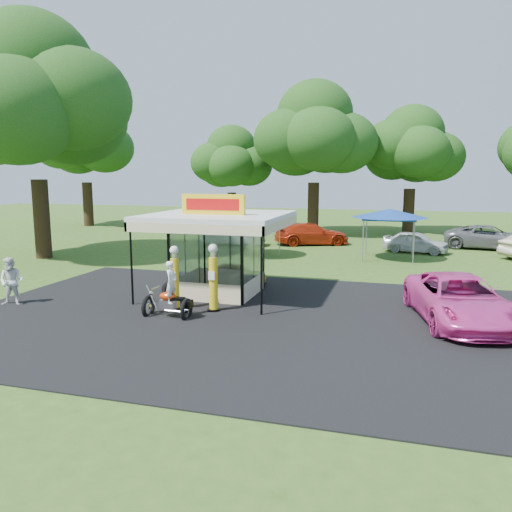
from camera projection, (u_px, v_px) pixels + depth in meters
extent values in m
plane|color=#315119|center=(223.00, 335.00, 15.48)|extent=(120.00, 120.00, 0.00)
cube|color=black|center=(243.00, 317.00, 17.38)|extent=(20.00, 14.00, 0.04)
cube|color=white|center=(219.00, 294.00, 20.77)|extent=(3.00, 3.00, 0.06)
cube|color=white|center=(218.00, 216.00, 20.25)|extent=(5.40, 5.40, 0.18)
cube|color=yellow|center=(213.00, 204.00, 19.70)|extent=(2.60, 0.25, 0.80)
cube|color=red|center=(212.00, 204.00, 19.57)|extent=(2.21, 0.02, 0.45)
cylinder|color=black|center=(131.00, 264.00, 18.80)|extent=(0.08, 0.08, 3.20)
cylinder|color=black|center=(262.00, 271.00, 17.40)|extent=(0.08, 0.08, 3.20)
cylinder|color=black|center=(176.00, 308.00, 18.42)|extent=(0.45, 0.45, 0.10)
cylinder|color=yellow|center=(175.00, 283.00, 18.27)|extent=(0.30, 0.30, 1.82)
cylinder|color=silver|center=(174.00, 256.00, 18.11)|extent=(0.20, 0.20, 0.20)
sphere|color=white|center=(174.00, 250.00, 18.07)|extent=(0.32, 0.32, 0.32)
cube|color=white|center=(173.00, 276.00, 18.05)|extent=(0.22, 0.02, 0.30)
cylinder|color=black|center=(214.00, 310.00, 18.17)|extent=(0.46, 0.46, 0.11)
cylinder|color=yellow|center=(213.00, 283.00, 18.01)|extent=(0.32, 0.32, 1.90)
cylinder|color=silver|center=(213.00, 254.00, 17.84)|extent=(0.21, 0.21, 0.21)
sphere|color=white|center=(213.00, 249.00, 17.81)|extent=(0.34, 0.34, 0.34)
cube|color=white|center=(211.00, 276.00, 17.78)|extent=(0.23, 0.02, 0.32)
torus|color=black|center=(148.00, 307.00, 17.58)|extent=(0.17, 0.83, 0.82)
torus|color=black|center=(186.00, 310.00, 17.16)|extent=(0.17, 0.83, 0.82)
cube|color=silver|center=(168.00, 304.00, 17.33)|extent=(0.54, 0.28, 0.29)
ellipsoid|color=red|center=(168.00, 296.00, 17.29)|extent=(0.63, 0.35, 0.29)
cube|color=black|center=(177.00, 299.00, 17.20)|extent=(0.54, 0.26, 0.10)
cube|color=black|center=(187.00, 304.00, 17.12)|extent=(0.35, 0.34, 0.27)
cylinder|color=silver|center=(152.00, 297.00, 17.48)|extent=(0.43, 0.07, 0.87)
cylinder|color=silver|center=(155.00, 288.00, 17.39)|extent=(0.06, 0.59, 0.05)
sphere|color=silver|center=(151.00, 293.00, 17.47)|extent=(0.16, 0.16, 0.16)
imported|color=white|center=(171.00, 282.00, 17.16)|extent=(0.36, 0.54, 1.47)
torus|color=black|center=(170.00, 290.00, 20.04)|extent=(0.72, 0.45, 0.69)
torus|color=black|center=(169.00, 290.00, 20.20)|extent=(0.71, 0.43, 0.69)
imported|color=yellow|center=(236.00, 273.00, 22.78)|extent=(2.82, 1.13, 0.96)
imported|color=#E83FA3|center=(459.00, 300.00, 16.69)|extent=(3.79, 6.16, 1.59)
imported|color=white|center=(11.00, 281.00, 18.93)|extent=(1.06, 0.92, 1.85)
imported|color=silver|center=(234.00, 235.00, 35.30)|extent=(4.57, 2.15, 1.45)
imported|color=#B3290D|center=(312.00, 234.00, 35.66)|extent=(5.72, 4.08, 1.54)
imported|color=silver|center=(416.00, 242.00, 31.94)|extent=(4.34, 2.59, 1.38)
imported|color=slate|center=(489.00, 237.00, 33.55)|extent=(6.09, 3.59, 1.59)
cylinder|color=gray|center=(235.00, 234.00, 32.11)|extent=(0.06, 0.06, 2.31)
cylinder|color=gray|center=(275.00, 236.00, 31.37)|extent=(0.06, 0.06, 2.31)
cylinder|color=gray|center=(220.00, 239.00, 29.57)|extent=(0.06, 0.06, 2.31)
cylinder|color=gray|center=(264.00, 241.00, 28.83)|extent=(0.06, 0.06, 2.31)
cube|color=navy|center=(249.00, 218.00, 30.28)|extent=(2.89, 2.89, 0.12)
cone|color=navy|center=(249.00, 213.00, 30.23)|extent=(4.16, 4.16, 0.48)
cylinder|color=gray|center=(366.00, 236.00, 30.98)|extent=(0.06, 0.06, 2.37)
cylinder|color=gray|center=(413.00, 238.00, 30.22)|extent=(0.06, 0.06, 2.37)
cylinder|color=gray|center=(363.00, 242.00, 28.36)|extent=(0.06, 0.06, 2.37)
cylinder|color=gray|center=(414.00, 243.00, 27.60)|extent=(0.06, 0.06, 2.37)
cube|color=navy|center=(390.00, 218.00, 29.09)|extent=(2.97, 2.97, 0.12)
cone|color=navy|center=(390.00, 213.00, 29.04)|extent=(4.27, 4.27, 0.49)
cylinder|color=black|center=(88.00, 204.00, 48.94)|extent=(0.96, 0.96, 4.25)
ellipsoid|color=#1C4814|center=(85.00, 147.00, 48.07)|extent=(10.04, 10.04, 8.60)
cylinder|color=black|center=(232.00, 211.00, 46.48)|extent=(0.79, 0.79, 3.34)
ellipsoid|color=#1C4814|center=(232.00, 164.00, 45.80)|extent=(7.76, 7.76, 6.65)
cylinder|color=black|center=(313.00, 209.00, 41.49)|extent=(0.93, 0.93, 4.33)
ellipsoid|color=#1C4814|center=(314.00, 140.00, 40.59)|extent=(10.40, 10.40, 8.91)
cylinder|color=black|center=(409.00, 211.00, 42.82)|extent=(0.95, 0.95, 3.79)
ellipsoid|color=#1C4814|center=(411.00, 154.00, 42.05)|extent=(8.84, 8.84, 7.58)
cylinder|color=black|center=(42.00, 219.00, 29.75)|extent=(0.94, 0.94, 4.68)
ellipsoid|color=#1C4814|center=(34.00, 109.00, 28.73)|extent=(12.01, 12.01, 10.30)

